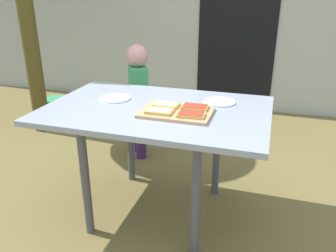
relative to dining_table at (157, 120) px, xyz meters
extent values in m
plane|color=olive|center=(0.00, 0.00, -0.67)|extent=(16.00, 16.00, 0.00)
cube|color=black|center=(0.19, 2.30, 0.33)|extent=(0.90, 0.02, 2.00)
cube|color=#98A2B0|center=(0.00, 0.00, 0.06)|extent=(1.34, 0.88, 0.03)
cylinder|color=#4C4C51|center=(-0.33, -0.33, -0.31)|extent=(0.05, 0.05, 0.71)
cylinder|color=#4C4C51|center=(0.33, -0.33, -0.31)|extent=(0.05, 0.05, 0.71)
cylinder|color=#4C4C51|center=(-0.33, 0.33, -0.31)|extent=(0.05, 0.05, 0.71)
cylinder|color=#4C4C51|center=(0.33, 0.33, -0.31)|extent=(0.05, 0.05, 0.71)
cube|color=tan|center=(0.15, -0.07, 0.09)|extent=(0.40, 0.27, 0.02)
cube|color=#D7AB52|center=(0.24, -0.13, 0.10)|extent=(0.16, 0.11, 0.02)
cube|color=#AD3926|center=(0.24, -0.13, 0.11)|extent=(0.14, 0.10, 0.00)
cube|color=#D7AB52|center=(0.06, -0.01, 0.10)|extent=(0.15, 0.10, 0.02)
cube|color=#F9D398|center=(0.06, -0.01, 0.11)|extent=(0.14, 0.09, 0.00)
cube|color=#D7AB52|center=(0.06, -0.13, 0.10)|extent=(0.15, 0.10, 0.02)
cube|color=#F9D398|center=(0.06, -0.13, 0.11)|extent=(0.14, 0.09, 0.00)
cube|color=#D7AB52|center=(0.24, 0.00, 0.10)|extent=(0.15, 0.10, 0.02)
cube|color=#AD3926|center=(0.24, 0.00, 0.11)|extent=(0.14, 0.09, 0.00)
cylinder|color=silver|center=(0.35, 0.21, 0.08)|extent=(0.20, 0.20, 0.01)
cylinder|color=white|center=(-0.31, 0.08, 0.08)|extent=(0.20, 0.20, 0.01)
cylinder|color=#412059|center=(-0.46, 0.82, -0.42)|extent=(0.09, 0.09, 0.49)
cylinder|color=#412059|center=(-0.39, 0.70, -0.42)|extent=(0.09, 0.09, 0.49)
cube|color=#3FA566|center=(-0.43, 0.76, -0.02)|extent=(0.24, 0.28, 0.32)
sphere|color=#DC9991|center=(-0.43, 0.76, 0.23)|extent=(0.18, 0.18, 0.18)
cylinder|color=#4F431B|center=(-1.65, 1.00, 0.30)|extent=(0.16, 0.16, 1.93)
cylinder|color=#3EA266|center=(-2.09, 1.87, -0.65)|extent=(0.33, 0.33, 0.04)
camera|label=1|loc=(0.65, -1.85, 0.76)|focal=36.63mm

